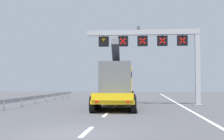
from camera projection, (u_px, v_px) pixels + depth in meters
ground at (70, 134)px, 11.52m from camera, size 112.00×112.00×0.00m
lane_markings at (124, 98)px, 37.57m from camera, size 0.20×67.10×0.01m
edge_line_right at (186, 108)px, 22.85m from camera, size 0.20×63.00×0.01m
overhead_lane_gantry at (157, 45)px, 26.08m from camera, size 10.07×0.90×6.94m
heavy_haul_truck_yellow at (118, 83)px, 26.75m from camera, size 3.46×14.14×5.30m
guardrail_left at (28, 99)px, 26.05m from camera, size 0.13×31.80×0.76m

